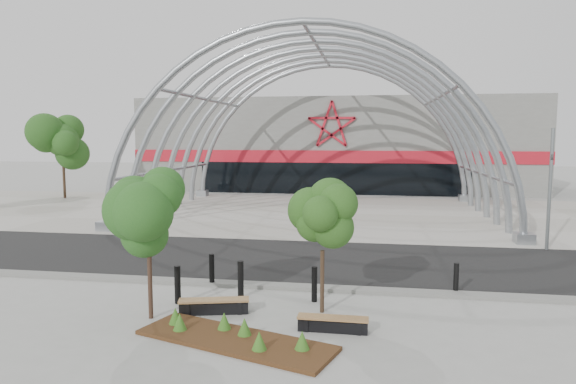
{
  "coord_description": "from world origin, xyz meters",
  "views": [
    {
      "loc": [
        3.24,
        -15.84,
        4.82
      ],
      "look_at": [
        0.0,
        4.0,
        2.6
      ],
      "focal_mm": 32.0,
      "sensor_mm": 36.0,
      "label": 1
    }
  ],
  "objects_px": {
    "street_tree_1": "(323,225)",
    "bollard_2": "(241,279)",
    "bench_1": "(333,324)",
    "bench_0": "(214,306)",
    "signal_pole": "(550,187)",
    "street_tree_0": "(148,219)"
  },
  "relations": [
    {
      "from": "signal_pole",
      "to": "street_tree_1",
      "type": "height_order",
      "value": "signal_pole"
    },
    {
      "from": "street_tree_1",
      "to": "bollard_2",
      "type": "relative_size",
      "value": 3.02
    },
    {
      "from": "signal_pole",
      "to": "bench_1",
      "type": "bearing_deg",
      "value": -128.1
    },
    {
      "from": "signal_pole",
      "to": "street_tree_0",
      "type": "distance_m",
      "value": 16.7
    },
    {
      "from": "bench_1",
      "to": "street_tree_0",
      "type": "bearing_deg",
      "value": 178.34
    },
    {
      "from": "bench_0",
      "to": "street_tree_1",
      "type": "bearing_deg",
      "value": 10.94
    },
    {
      "from": "signal_pole",
      "to": "street_tree_0",
      "type": "relative_size",
      "value": 1.38
    },
    {
      "from": "street_tree_1",
      "to": "bench_0",
      "type": "bearing_deg",
      "value": -169.06
    },
    {
      "from": "street_tree_0",
      "to": "bollard_2",
      "type": "relative_size",
      "value": 3.32
    },
    {
      "from": "bollard_2",
      "to": "bench_0",
      "type": "bearing_deg",
      "value": -104.62
    },
    {
      "from": "bench_1",
      "to": "signal_pole",
      "type": "bearing_deg",
      "value": 51.9
    },
    {
      "from": "bench_1",
      "to": "bollard_2",
      "type": "height_order",
      "value": "bollard_2"
    },
    {
      "from": "street_tree_0",
      "to": "bench_0",
      "type": "relative_size",
      "value": 1.91
    },
    {
      "from": "street_tree_0",
      "to": "bench_0",
      "type": "bearing_deg",
      "value": 22.25
    },
    {
      "from": "signal_pole",
      "to": "bollard_2",
      "type": "relative_size",
      "value": 4.59
    },
    {
      "from": "bench_0",
      "to": "bollard_2",
      "type": "bearing_deg",
      "value": 75.38
    },
    {
      "from": "bench_0",
      "to": "bench_1",
      "type": "bearing_deg",
      "value": -13.17
    },
    {
      "from": "street_tree_1",
      "to": "bench_0",
      "type": "xyz_separation_m",
      "value": [
        -2.89,
        -0.56,
        -2.23
      ]
    },
    {
      "from": "bench_0",
      "to": "bollard_2",
      "type": "xyz_separation_m",
      "value": [
        0.38,
        1.44,
        0.36
      ]
    },
    {
      "from": "bench_0",
      "to": "bench_1",
      "type": "height_order",
      "value": "bench_0"
    },
    {
      "from": "bench_0",
      "to": "bench_1",
      "type": "relative_size",
      "value": 1.11
    },
    {
      "from": "street_tree_1",
      "to": "bench_1",
      "type": "distance_m",
      "value": 2.64
    }
  ]
}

